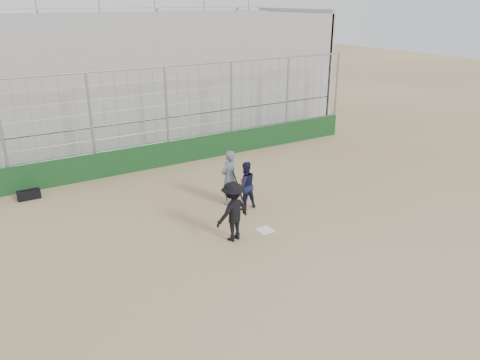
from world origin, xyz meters
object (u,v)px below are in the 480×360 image
batter_at_plate (233,211)px  catcher_crouched (245,193)px  umpire (229,180)px  equipment_bag (29,195)px

batter_at_plate → catcher_crouched: batter_at_plate is taller
umpire → batter_at_plate: bearing=42.4°
catcher_crouched → batter_at_plate: bearing=-131.6°
catcher_crouched → equipment_bag: size_ratio=1.49×
catcher_crouched → equipment_bag: bearing=142.2°
catcher_crouched → umpire: umpire is taller
equipment_bag → umpire: bearing=-34.7°
equipment_bag → batter_at_plate: bearing=-53.8°
batter_at_plate → umpire: size_ratio=1.13×
batter_at_plate → equipment_bag: bearing=126.2°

